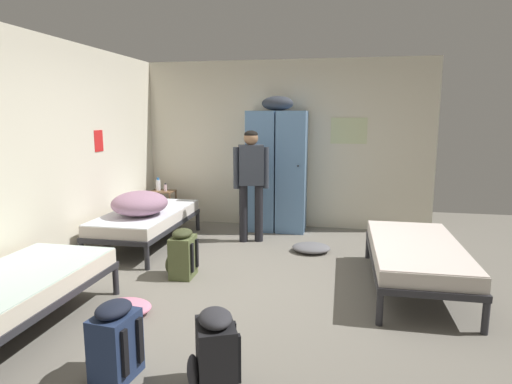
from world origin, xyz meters
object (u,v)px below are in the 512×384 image
object	(u,v)px
backpack_olive	(182,254)
clothes_pile_grey	(311,248)
locker_bank	(277,169)
bed_left_front	(10,290)
backpack_navy	(114,342)
clothes_pile_pink	(126,308)
bed_left_rear	(147,219)
bed_right	(416,253)
shelf_unit	(163,204)
lotion_bottle	(165,188)
bedding_heap	(140,203)
water_bottle	(158,185)
backpack_black	(214,353)
person_traveler	(251,175)

from	to	relation	value
backpack_olive	clothes_pile_grey	size ratio (longest dim) A/B	1.10
locker_bank	bed_left_front	xyz separation A→B (m)	(-1.63, -3.77, -0.59)
bed_left_front	backpack_navy	xyz separation A→B (m)	(1.13, -0.40, -0.12)
backpack_olive	clothes_pile_pink	size ratio (longest dim) A/B	1.17
locker_bank	backpack_olive	distance (m)	2.47
bed_left_front	bed_left_rear	distance (m)	2.56
bed_right	clothes_pile_pink	size ratio (longest dim) A/B	4.05
shelf_unit	lotion_bottle	distance (m)	0.30
locker_bank	bedding_heap	size ratio (longest dim) A/B	2.68
water_bottle	backpack_navy	xyz separation A→B (m)	(1.46, -4.13, -0.40)
shelf_unit	bed_right	size ratio (longest dim) A/B	0.30
backpack_black	backpack_olive	size ratio (longest dim) A/B	1.00
bed_left_front	person_traveler	xyz separation A→B (m)	(1.37, 3.04, 0.57)
backpack_olive	water_bottle	bearing A→B (deg)	119.08
water_bottle	backpack_navy	bearing A→B (deg)	-70.48
locker_bank	bed_left_front	distance (m)	4.15
water_bottle	clothes_pile_pink	bearing A→B (deg)	-71.69
clothes_pile_pink	clothes_pile_grey	bearing A→B (deg)	55.12
locker_bank	backpack_black	distance (m)	4.23
bed_right	person_traveler	world-z (taller)	person_traveler
locker_bank	person_traveler	distance (m)	0.77
lotion_bottle	clothes_pile_pink	world-z (taller)	lotion_bottle
backpack_navy	bed_left_front	bearing A→B (deg)	160.76
bed_right	bed_left_front	xyz separation A→B (m)	(-3.39, -1.67, 0.00)
bed_right	bed_left_front	bearing A→B (deg)	-153.82
bed_left_front	bedding_heap	size ratio (longest dim) A/B	2.46
water_bottle	bedding_heap	bearing A→B (deg)	-75.72
locker_bank	bed_left_rear	xyz separation A→B (m)	(-1.63, -1.21, -0.59)
bed_left_rear	bedding_heap	world-z (taller)	bedding_heap
bed_left_front	lotion_bottle	xyz separation A→B (m)	(-0.18, 3.67, 0.25)
bed_left_front	lotion_bottle	distance (m)	3.69
water_bottle	clothes_pile_grey	distance (m)	2.84
person_traveler	bed_right	bearing A→B (deg)	-34.24
bedding_heap	clothes_pile_pink	distance (m)	2.00
bedding_heap	clothes_pile_pink	world-z (taller)	bedding_heap
locker_bank	bed_left_front	world-z (taller)	locker_bank
locker_bank	bedding_heap	xyz separation A→B (m)	(-1.60, -1.46, -0.32)
bedding_heap	water_bottle	world-z (taller)	bedding_heap
bed_left_rear	bed_left_front	bearing A→B (deg)	-90.00
backpack_black	clothes_pile_grey	distance (m)	3.14
lotion_bottle	clothes_pile_grey	world-z (taller)	lotion_bottle
bed_right	water_bottle	size ratio (longest dim) A/B	9.02
person_traveler	lotion_bottle	size ratio (longest dim) A/B	11.71
locker_bank	person_traveler	world-z (taller)	locker_bank
locker_bank	water_bottle	world-z (taller)	locker_bank
bed_left_rear	water_bottle	distance (m)	1.25
backpack_olive	clothes_pile_pink	distance (m)	1.03
backpack_navy	person_traveler	bearing A→B (deg)	86.09
locker_bank	water_bottle	bearing A→B (deg)	-178.92
lotion_bottle	locker_bank	bearing A→B (deg)	3.07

